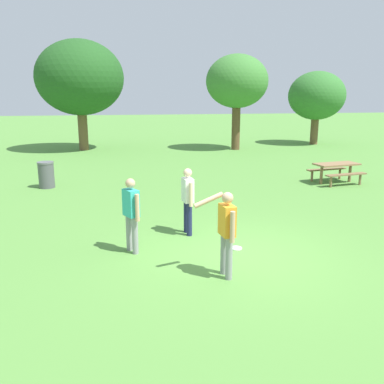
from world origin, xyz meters
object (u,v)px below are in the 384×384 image
Objects in this scene: picnic_table_near at (336,169)px; person_bystander at (131,210)px; tree_far_right at (317,96)px; frisbee at (236,248)px; person_catcher at (226,228)px; tree_tall_left at (80,78)px; trash_can_beside_table at (46,175)px; tree_broad_center at (237,82)px; person_thrower at (188,197)px.

person_bystander is at bearing -144.29° from picnic_table_near.
tree_far_right reaches higher than person_bystander.
tree_far_right is at bearing 59.01° from frisbee.
tree_tall_left reaches higher than person_catcher.
frisbee is 0.26× the size of trash_can_beside_table.
tree_broad_center is at bearing 95.89° from picnic_table_near.
picnic_table_near reaches higher than frisbee.
trash_can_beside_table is 0.15× the size of tree_tall_left.
trash_can_beside_table reaches higher than picnic_table_near.
person_catcher is 1.71× the size of trash_can_beside_table.
tree_far_right reaches higher than person_catcher.
person_thrower is at bearing -54.86° from trash_can_beside_table.
picnic_table_near is 10.77m from tree_broad_center.
tree_broad_center is at bearing 66.32° from person_bystander.
tree_broad_center is at bearing -164.50° from tree_far_right.
tree_broad_center reaches higher than trash_can_beside_table.
tree_broad_center is (5.58, 14.96, 3.09)m from person_thrower.
trash_can_beside_table is at bearing 117.85° from person_catcher.
tree_far_right is (4.96, 11.81, 2.64)m from picnic_table_near.
tree_tall_left is 15.22m from tree_far_right.
person_catcher reaches higher than picnic_table_near.
trash_can_beside_table is (-4.21, 5.99, -0.46)m from person_thrower.
tree_tall_left is (-3.59, 16.41, 3.31)m from person_thrower.
person_thrower is 16.26m from tree_broad_center.
tree_broad_center is 6.29m from tree_far_right.
person_catcher is at bearing -78.43° from tree_tall_left.
tree_tall_left is at bearing -179.16° from tree_far_right.
person_thrower is 8.20m from picnic_table_near.
picnic_table_near is at bearing -84.11° from tree_broad_center.
tree_far_right reaches higher than trash_can_beside_table.
frisbee is (2.29, -0.23, -0.93)m from person_bystander.
tree_far_right is at bearing 55.11° from person_thrower.
trash_can_beside_table is at bearing 112.10° from person_bystander.
person_catcher is 0.86× the size of picnic_table_near.
frisbee is at bearing 65.43° from person_catcher.
person_bystander is at bearing 136.87° from person_catcher.
tree_tall_left is at bearing 101.57° from person_catcher.
trash_can_beside_table is at bearing 125.45° from frisbee.
person_catcher is 18.53m from tree_broad_center.
person_thrower is 1.71× the size of trash_can_beside_table.
picnic_table_near is at bearing -112.79° from tree_far_right.
tree_broad_center reaches higher than person_bystander.
frisbee is at bearing -75.69° from tree_tall_left.
person_catcher is (0.28, -2.52, 0.02)m from person_thrower.
person_thrower is 0.29× the size of tree_broad_center.
frisbee is 17.29m from tree_broad_center.
tree_tall_left is (-2.20, 17.36, 3.31)m from person_bystander.
trash_can_beside_table is 0.17× the size of tree_broad_center.
person_bystander is 0.25× the size of tree_tall_left.
tree_far_right is (15.19, 0.22, -1.05)m from tree_tall_left.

